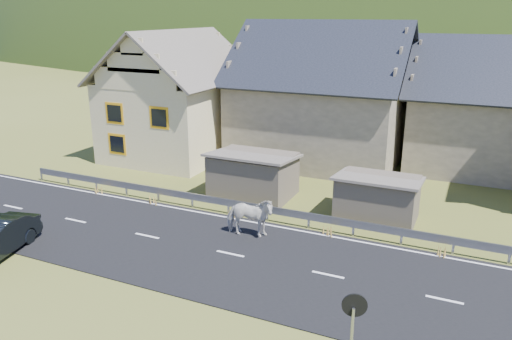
% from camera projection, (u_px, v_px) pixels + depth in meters
% --- Properties ---
extents(ground, '(160.00, 160.00, 0.00)m').
position_uv_depth(ground, '(230.00, 255.00, 19.72)').
color(ground, '#484D19').
rests_on(ground, ground).
extents(road, '(60.00, 7.00, 0.04)m').
position_uv_depth(road, '(230.00, 254.00, 19.71)').
color(road, black).
rests_on(road, ground).
extents(lane_markings, '(60.00, 6.60, 0.01)m').
position_uv_depth(lane_markings, '(230.00, 254.00, 19.71)').
color(lane_markings, silver).
rests_on(lane_markings, road).
extents(guardrail, '(28.10, 0.09, 0.75)m').
position_uv_depth(guardrail, '(267.00, 210.00, 22.74)').
color(guardrail, '#93969B').
rests_on(guardrail, ground).
extents(shed_left, '(4.30, 3.30, 2.40)m').
position_uv_depth(shed_left, '(253.00, 175.00, 25.82)').
color(shed_left, brown).
rests_on(shed_left, ground).
extents(shed_right, '(3.80, 2.90, 2.20)m').
position_uv_depth(shed_right, '(377.00, 199.00, 22.85)').
color(shed_right, brown).
rests_on(shed_right, ground).
extents(house_cream, '(7.80, 9.80, 8.30)m').
position_uv_depth(house_cream, '(178.00, 89.00, 32.77)').
color(house_cream, beige).
rests_on(house_cream, ground).
extents(house_stone_a, '(10.80, 9.80, 8.90)m').
position_uv_depth(house_stone_a, '(323.00, 87.00, 31.73)').
color(house_stone_a, gray).
rests_on(house_stone_a, ground).
extents(house_stone_b, '(9.80, 8.80, 8.10)m').
position_uv_depth(house_stone_b, '(495.00, 99.00, 29.64)').
color(house_stone_b, gray).
rests_on(house_stone_b, ground).
extents(mountain, '(440.00, 280.00, 260.00)m').
position_uv_depth(mountain, '(472.00, 97.00, 179.96)').
color(mountain, '#203712').
rests_on(mountain, ground).
extents(conifer_patch, '(76.00, 50.00, 28.00)m').
position_uv_depth(conifer_patch, '(236.00, 25.00, 135.11)').
color(conifer_patch, black).
rests_on(conifer_patch, ground).
extents(horse, '(1.33, 2.25, 1.78)m').
position_uv_depth(horse, '(249.00, 217.00, 21.01)').
color(horse, beige).
rests_on(horse, road).
extents(traffic_mirror, '(0.64, 0.26, 2.38)m').
position_uv_depth(traffic_mirror, '(354.00, 316.00, 12.74)').
color(traffic_mirror, '#93969B').
rests_on(traffic_mirror, ground).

